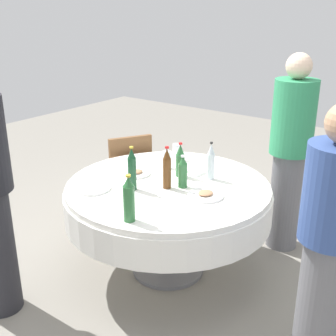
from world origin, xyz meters
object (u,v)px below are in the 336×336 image
at_px(bottle_clear_far, 211,162).
at_px(person_outer, 330,240).
at_px(person_far, 290,151).
at_px(chair_north, 128,170).
at_px(bottle_dark_green_west, 132,170).
at_px(bottle_green_east, 129,199).
at_px(plate_rear, 206,195).
at_px(plate_right, 137,173).
at_px(wine_glass_west, 167,156).
at_px(bottle_brown_north, 167,169).
at_px(bottle_green_near, 180,161).
at_px(dining_table, 168,202).
at_px(bottle_green_outer, 183,172).
at_px(wine_glass_near, 176,148).
at_px(plate_inner, 93,188).

distance_m(bottle_clear_far, person_outer, 1.17).
distance_m(person_far, chair_north, 1.49).
distance_m(person_outer, chair_north, 2.20).
bearing_deg(bottle_dark_green_west, bottle_green_east, 38.90).
bearing_deg(plate_rear, plate_right, -92.38).
height_order(wine_glass_west, person_outer, person_outer).
xyz_separation_m(bottle_clear_far, person_far, (-0.64, 0.36, -0.01)).
height_order(bottle_clear_far, bottle_brown_north, bottle_brown_north).
height_order(bottle_green_near, chair_north, bottle_green_near).
bearing_deg(plate_rear, dining_table, -94.89).
bearing_deg(bottle_green_outer, chair_north, -115.65).
relative_size(dining_table, wine_glass_west, 11.14).
bearing_deg(plate_rear, bottle_brown_north, -82.79).
distance_m(bottle_green_east, person_far, 1.56).
relative_size(wine_glass_west, person_outer, 0.09).
bearing_deg(bottle_green_east, bottle_dark_green_west, -141.10).
xyz_separation_m(bottle_green_outer, wine_glass_near, (-0.46, -0.39, -0.02)).
bearing_deg(bottle_brown_north, wine_glass_near, -150.48).
xyz_separation_m(bottle_green_outer, bottle_clear_far, (-0.25, 0.08, 0.02)).
xyz_separation_m(dining_table, wine_glass_near, (-0.48, -0.27, 0.24)).
relative_size(bottle_clear_far, bottle_green_near, 1.09).
bearing_deg(plate_rear, bottle_green_near, -120.04).
xyz_separation_m(person_outer, person_far, (-1.15, -0.68, 0.05)).
height_order(wine_glass_west, wine_glass_near, wine_glass_west).
relative_size(bottle_green_outer, person_far, 0.15).
xyz_separation_m(bottle_clear_far, bottle_dark_green_west, (0.50, -0.34, 0.02)).
distance_m(bottle_brown_north, plate_inner, 0.55).
distance_m(dining_table, bottle_clear_far, 0.44).
relative_size(bottle_green_near, chair_north, 0.31).
bearing_deg(person_far, wine_glass_near, -120.84).
xyz_separation_m(bottle_clear_far, plate_right, (0.27, -0.50, -0.12)).
distance_m(plate_rear, person_outer, 0.93).
height_order(bottle_clear_far, wine_glass_west, bottle_clear_far).
bearing_deg(plate_inner, bottle_clear_far, 139.92).
distance_m(dining_table, wine_glass_west, 0.42).
bearing_deg(chair_north, wine_glass_near, -59.27).
bearing_deg(bottle_green_east, bottle_clear_far, 177.57).
xyz_separation_m(wine_glass_near, person_far, (-0.43, 0.83, 0.02)).
height_order(person_far, chair_north, person_far).
xyz_separation_m(bottle_dark_green_west, plate_rear, (-0.21, 0.48, -0.14)).
xyz_separation_m(plate_rear, plate_right, (-0.03, -0.64, 0.00)).
relative_size(bottle_dark_green_west, plate_rear, 1.29).
bearing_deg(chair_north, bottle_dark_green_west, -106.27).
bearing_deg(bottle_dark_green_west, wine_glass_near, -169.89).
bearing_deg(plate_rear, bottle_dark_green_west, -66.95).
relative_size(dining_table, bottle_green_outer, 6.35).
bearing_deg(plate_inner, person_outer, 95.69).
relative_size(wine_glass_near, plate_rear, 0.55).
bearing_deg(bottle_green_near, plate_rear, 59.96).
relative_size(wine_glass_near, person_far, 0.08).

